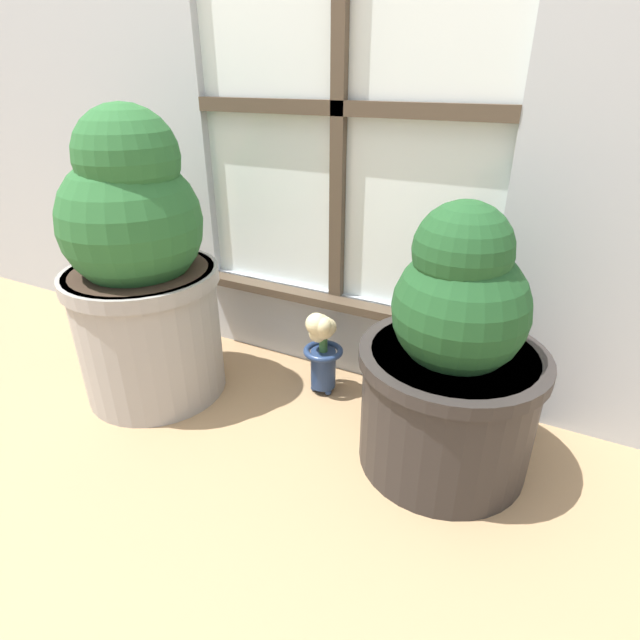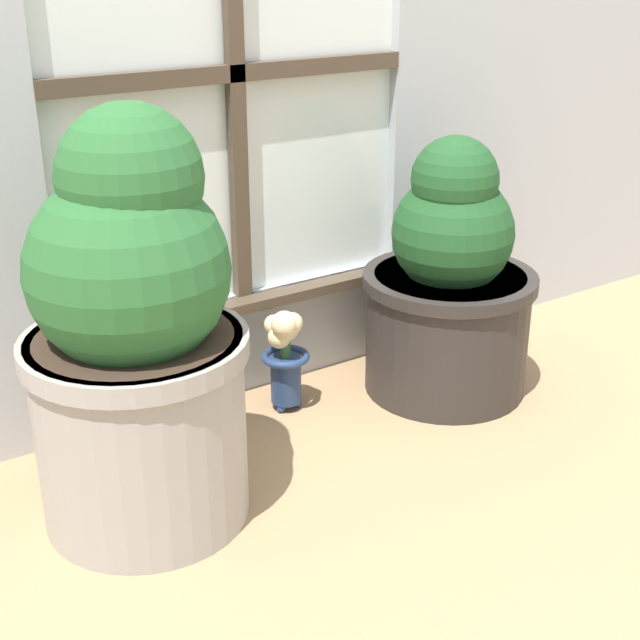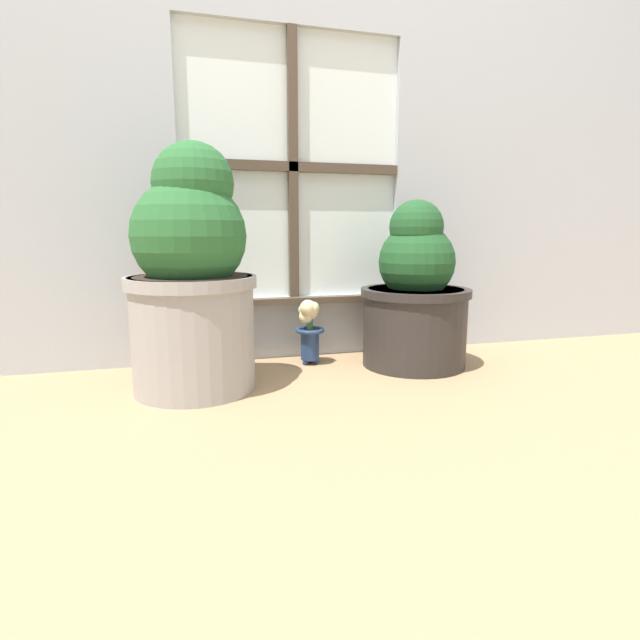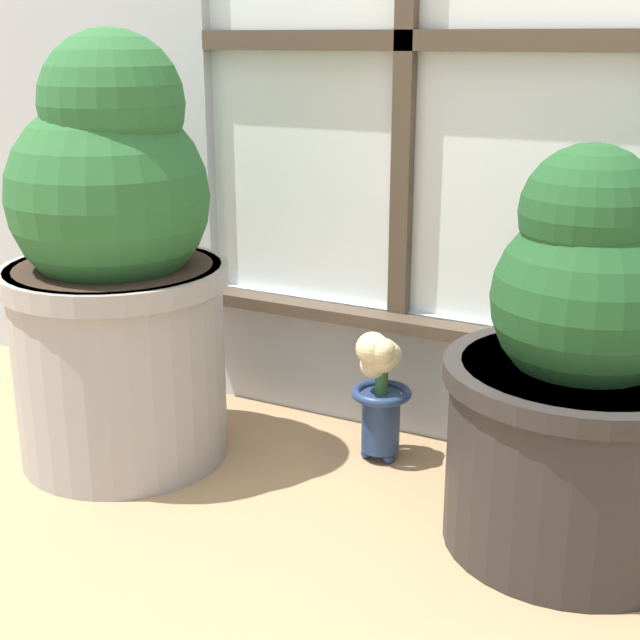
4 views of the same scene
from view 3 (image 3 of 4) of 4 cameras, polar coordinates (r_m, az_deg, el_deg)
The scene contains 5 objects.
ground_plane at distance 1.56m, azimuth 1.15°, elevation -8.41°, with size 10.00×10.00×0.00m, color tan.
wall_with_window at distance 2.13m, azimuth -3.37°, elevation 31.42°, with size 4.40×0.10×2.50m.
potted_plant_left at distance 1.59m, azimuth -14.45°, elevation 4.81°, with size 0.40×0.40×0.76m.
potted_plant_right at distance 1.87m, azimuth 10.83°, elevation 2.61°, with size 0.40×0.40×0.61m.
flower_vase at distance 1.87m, azimuth -1.24°, elevation -0.56°, with size 0.11×0.11×0.25m.
Camera 3 is at (-0.43, -1.42, 0.50)m, focal length 28.00 mm.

